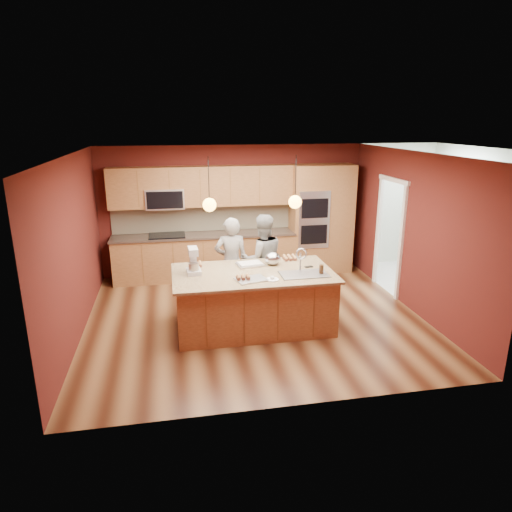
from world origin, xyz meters
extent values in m
plane|color=#3E1D0F|center=(0.00, 0.00, 0.00)|extent=(5.50, 5.50, 0.00)
plane|color=silver|center=(0.00, 0.00, 2.70)|extent=(5.50, 5.50, 0.00)
plane|color=#4F1814|center=(0.00, 2.50, 1.35)|extent=(5.50, 0.00, 5.50)
plane|color=#4F1814|center=(0.00, -2.50, 1.35)|extent=(5.50, 0.00, 5.50)
plane|color=#4F1814|center=(-2.75, 0.00, 1.35)|extent=(0.00, 5.00, 5.00)
plane|color=#4F1814|center=(2.75, 0.00, 1.35)|extent=(0.00, 5.00, 5.00)
cube|color=brown|center=(-0.65, 2.20, 0.45)|extent=(3.70, 0.60, 0.90)
cube|color=#322920|center=(-0.65, 2.19, 0.92)|extent=(3.74, 0.64, 0.04)
cube|color=beige|center=(-0.65, 2.48, 1.22)|extent=(3.70, 0.03, 0.56)
cube|color=brown|center=(-0.65, 2.32, 1.90)|extent=(3.70, 0.36, 0.80)
cube|color=black|center=(-1.40, 2.18, 0.94)|extent=(0.72, 0.52, 0.03)
cube|color=silver|center=(-1.40, 2.30, 1.68)|extent=(0.76, 0.40, 0.40)
cube|color=brown|center=(1.60, 2.20, 1.15)|extent=(0.80, 0.60, 2.30)
cube|color=silver|center=(1.60, 1.90, 1.20)|extent=(0.66, 0.04, 1.20)
cube|color=brown|center=(2.25, 2.20, 1.15)|extent=(0.50, 0.60, 2.30)
plane|color=beige|center=(3.65, 1.20, 0.00)|extent=(2.60, 2.60, 0.00)
plane|color=beige|center=(4.55, 1.20, 1.35)|extent=(0.00, 2.70, 2.70)
cube|color=white|center=(4.35, 1.20, 1.95)|extent=(0.35, 2.40, 0.75)
cylinder|color=black|center=(-0.74, -0.31, 2.35)|extent=(0.01, 0.01, 0.70)
sphere|color=#F5AC38|center=(-0.74, -0.31, 2.00)|extent=(0.20, 0.20, 0.20)
cylinder|color=black|center=(0.56, -0.31, 2.35)|extent=(0.01, 0.01, 0.70)
sphere|color=#F5AC38|center=(0.56, -0.31, 2.00)|extent=(0.20, 0.20, 0.20)
cube|color=brown|center=(-0.09, -0.31, 0.44)|extent=(2.39, 1.30, 0.88)
cube|color=beige|center=(-0.09, -0.31, 0.90)|extent=(2.49, 1.40, 0.04)
cube|color=silver|center=(0.66, -0.56, 0.84)|extent=(0.72, 0.42, 0.18)
imported|color=black|center=(-0.30, 0.63, 0.80)|extent=(0.60, 0.41, 1.60)
imported|color=slate|center=(0.25, 0.63, 0.81)|extent=(0.84, 0.68, 1.63)
cube|color=silver|center=(-1.00, -0.20, 0.95)|extent=(0.23, 0.29, 0.06)
cube|color=silver|center=(-1.00, -0.09, 1.12)|extent=(0.11, 0.09, 0.28)
cube|color=silver|center=(-1.00, -0.18, 1.27)|extent=(0.15, 0.28, 0.11)
cylinder|color=#B6B9BE|center=(-1.00, -0.25, 1.02)|extent=(0.16, 0.16, 0.15)
cube|color=silver|center=(-0.08, 0.03, 0.93)|extent=(0.46, 0.37, 0.03)
cube|color=white|center=(-0.08, 0.03, 0.95)|extent=(0.40, 0.31, 0.02)
cube|color=silver|center=(-0.18, -0.66, 0.93)|extent=(0.51, 0.42, 0.02)
ellipsoid|color=#B6B9BE|center=(0.29, 0.01, 1.02)|extent=(0.26, 0.26, 0.22)
cylinder|color=white|center=(0.13, -0.72, 0.93)|extent=(0.20, 0.20, 0.01)
cylinder|color=#36200F|center=(0.93, -0.58, 0.99)|extent=(0.07, 0.07, 0.14)
cube|color=black|center=(0.84, -0.23, 0.92)|extent=(0.14, 0.09, 0.01)
cube|color=silver|center=(4.17, 0.89, 0.50)|extent=(0.71, 0.73, 1.00)
cube|color=silver|center=(4.22, 1.57, 0.48)|extent=(0.70, 0.72, 0.97)
camera|label=1|loc=(-1.30, -6.92, 3.21)|focal=32.00mm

